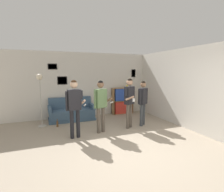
# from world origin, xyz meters

# --- Properties ---
(ground_plane) EXTENTS (20.00, 20.00, 0.00)m
(ground_plane) POSITION_xyz_m (0.00, 0.00, 0.00)
(ground_plane) COLOR gray
(wall_back) EXTENTS (7.46, 0.08, 2.70)m
(wall_back) POSITION_xyz_m (-0.00, 4.06, 1.35)
(wall_back) COLOR beige
(wall_back) RESTS_ON ground_plane
(wall_right) EXTENTS (0.06, 6.43, 2.70)m
(wall_right) POSITION_xyz_m (2.56, 2.02, 1.35)
(wall_right) COLOR beige
(wall_right) RESTS_ON ground_plane
(couch) EXTENTS (1.77, 0.80, 0.88)m
(couch) POSITION_xyz_m (-0.91, 3.65, 0.29)
(couch) COLOR #3D5670
(couch) RESTS_ON ground_plane
(bookshelf) EXTENTS (0.97, 0.30, 1.18)m
(bookshelf) POSITION_xyz_m (1.41, 3.84, 0.59)
(bookshelf) COLOR olive
(bookshelf) RESTS_ON ground_plane
(floor_lamp) EXTENTS (0.28, 0.28, 1.84)m
(floor_lamp) POSITION_xyz_m (-2.01, 3.14, 1.30)
(floor_lamp) COLOR #ADA89E
(floor_lamp) RESTS_ON ground_plane
(person_player_foreground_left) EXTENTS (0.52, 0.44, 1.69)m
(person_player_foreground_left) POSITION_xyz_m (-1.11, 1.66, 1.04)
(person_player_foreground_left) COLOR black
(person_player_foreground_left) RESTS_ON ground_plane
(person_player_foreground_center) EXTENTS (0.57, 0.41, 1.64)m
(person_player_foreground_center) POSITION_xyz_m (-0.27, 1.82, 1.01)
(person_player_foreground_center) COLOR brown
(person_player_foreground_center) RESTS_ON ground_plane
(person_watcher_holding_cup) EXTENTS (0.43, 0.57, 1.69)m
(person_watcher_holding_cup) POSITION_xyz_m (0.77, 1.91, 1.04)
(person_watcher_holding_cup) COLOR brown
(person_watcher_holding_cup) RESTS_ON ground_plane
(person_spectator_near_bookshelf) EXTENTS (0.43, 0.37, 1.59)m
(person_spectator_near_bookshelf) POSITION_xyz_m (1.33, 1.98, 0.97)
(person_spectator_near_bookshelf) COLOR #3D4247
(person_spectator_near_bookshelf) RESTS_ON ground_plane
(bottle_on_floor) EXTENTS (0.07, 0.07, 0.27)m
(bottle_on_floor) POSITION_xyz_m (-1.52, 2.91, 0.11)
(bottle_on_floor) COLOR brown
(bottle_on_floor) RESTS_ON ground_plane
(drinking_cup) EXTENTS (0.08, 0.08, 0.11)m
(drinking_cup) POSITION_xyz_m (1.64, 3.84, 1.24)
(drinking_cup) COLOR yellow
(drinking_cup) RESTS_ON bookshelf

